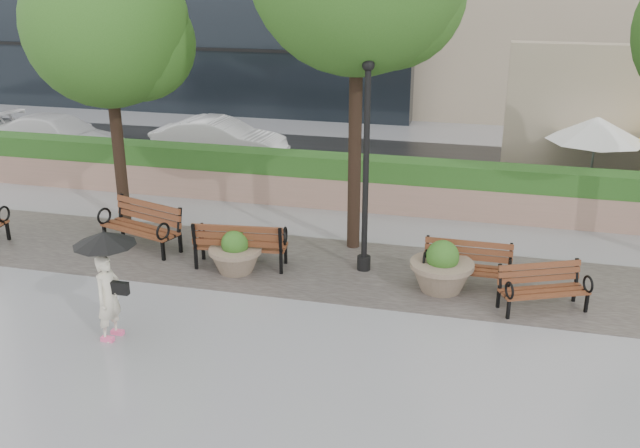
% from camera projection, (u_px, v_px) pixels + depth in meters
% --- Properties ---
extents(ground, '(100.00, 100.00, 0.00)m').
position_uv_depth(ground, '(225.00, 329.00, 12.42)').
color(ground, gray).
rests_on(ground, ground).
extents(cobble_strip, '(28.00, 3.20, 0.01)m').
position_uv_depth(cobble_strip, '(276.00, 262.00, 15.15)').
color(cobble_strip, '#383330').
rests_on(cobble_strip, ground).
extents(hedge_wall, '(24.00, 0.80, 1.35)m').
position_uv_depth(hedge_wall, '(322.00, 180.00, 18.56)').
color(hedge_wall, '#9D7665').
rests_on(hedge_wall, ground).
extents(asphalt_street, '(40.00, 7.00, 0.00)m').
position_uv_depth(asphalt_street, '(352.00, 165.00, 22.42)').
color(asphalt_street, black).
rests_on(asphalt_street, ground).
extents(bench_1, '(2.03, 1.31, 1.02)m').
position_uv_depth(bench_1, '(142.00, 235.00, 15.81)').
color(bench_1, brown).
rests_on(bench_1, ground).
extents(bench_2, '(1.96, 0.96, 1.01)m').
position_uv_depth(bench_2, '(241.00, 253.00, 14.85)').
color(bench_2, brown).
rests_on(bench_2, ground).
extents(bench_3, '(1.71, 0.69, 0.91)m').
position_uv_depth(bench_3, '(466.00, 275.00, 13.89)').
color(bench_3, brown).
rests_on(bench_3, ground).
extents(bench_4, '(1.70, 1.22, 0.85)m').
position_uv_depth(bench_4, '(542.00, 298.00, 13.01)').
color(bench_4, brown).
rests_on(bench_4, ground).
extents(planter_left, '(1.09, 1.09, 0.91)m').
position_uv_depth(planter_left, '(236.00, 256.00, 14.59)').
color(planter_left, '#7F6B56').
rests_on(planter_left, ground).
extents(planter_right, '(1.23, 1.23, 1.03)m').
position_uv_depth(planter_right, '(442.00, 271.00, 13.75)').
color(planter_right, '#7F6B56').
rests_on(planter_right, ground).
extents(lamppost, '(0.28, 0.28, 4.31)m').
position_uv_depth(lamppost, '(366.00, 182.00, 14.14)').
color(lamppost, black).
rests_on(lamppost, ground).
extents(tree_0, '(3.76, 3.71, 6.55)m').
position_uv_depth(tree_0, '(114.00, 30.00, 15.96)').
color(tree_0, black).
rests_on(tree_0, ground).
extents(patio_umb_white, '(2.50, 2.50, 2.30)m').
position_uv_depth(patio_umb_white, '(597.00, 129.00, 18.16)').
color(patio_umb_white, black).
rests_on(patio_umb_white, ground).
extents(car_left, '(4.90, 2.46, 1.37)m').
position_uv_depth(car_left, '(60.00, 137.00, 23.02)').
color(car_left, white).
rests_on(car_left, ground).
extents(car_right, '(4.24, 1.51, 1.39)m').
position_uv_depth(car_right, '(220.00, 141.00, 22.48)').
color(car_right, white).
rests_on(car_right, ground).
extents(pedestrian, '(1.04, 1.04, 1.91)m').
position_uv_depth(pedestrian, '(107.00, 275.00, 11.77)').
color(pedestrian, beige).
rests_on(pedestrian, ground).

